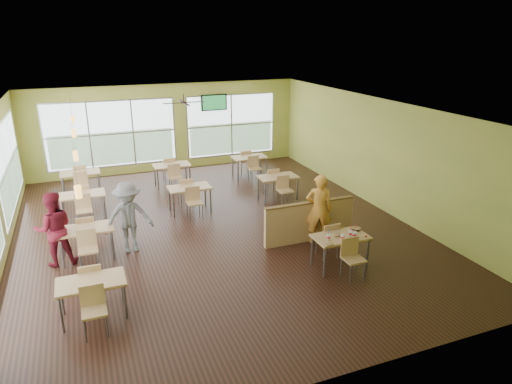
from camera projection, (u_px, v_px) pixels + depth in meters
room at (213, 172)px, 11.65m from camera, size 12.00×12.04×3.20m
window_bays at (98, 157)px, 13.48m from camera, size 9.24×10.24×2.38m
main_table at (340, 241)px, 10.03m from camera, size 1.22×1.52×0.87m
half_wall_divider at (309, 221)px, 11.34m from camera, size 2.40×0.14×1.04m
dining_tables at (162, 192)px, 13.11m from camera, size 6.92×8.72×0.87m
pendant_lights at (75, 144)px, 10.85m from camera, size 0.11×7.31×0.86m
ceiling_fan at (184, 102)px, 13.83m from camera, size 1.25×1.25×0.29m
tv_backwall at (214, 102)px, 17.16m from camera, size 1.00×0.07×0.60m
man_plaid at (319, 209)px, 11.13m from camera, size 0.76×0.65×1.77m
patron_maroon at (54, 229)px, 10.08m from camera, size 0.87×0.70×1.72m
patron_grey at (129, 217)px, 10.69m from camera, size 1.14×0.69×1.73m
cup_blue at (328, 237)px, 9.78m from camera, size 0.09×0.09×0.33m
cup_yellow at (342, 237)px, 9.77m from camera, size 0.10×0.10×0.35m
cup_red_near at (350, 233)px, 9.97m from camera, size 0.09×0.09×0.32m
cup_red_far at (355, 235)px, 9.88m from camera, size 0.10×0.10×0.36m
food_basket at (356, 229)px, 10.28m from camera, size 0.22×0.22×0.05m
ketchup_cup at (366, 236)px, 9.95m from camera, size 0.05×0.05×0.02m
wrapper_left at (330, 244)px, 9.57m from camera, size 0.18×0.16×0.04m
wrapper_mid at (337, 235)px, 9.99m from camera, size 0.21×0.20×0.05m
wrapper_right at (355, 238)px, 9.87m from camera, size 0.16×0.15×0.04m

